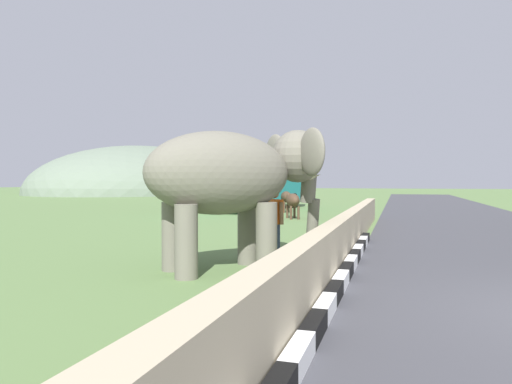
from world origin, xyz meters
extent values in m
cube|color=white|center=(-2.60, 3.73, 0.12)|extent=(0.90, 0.20, 0.24)
cube|color=black|center=(-1.70, 3.73, 0.12)|extent=(0.90, 0.20, 0.24)
cube|color=white|center=(-0.80, 3.73, 0.12)|extent=(0.90, 0.20, 0.24)
cube|color=black|center=(0.10, 3.73, 0.12)|extent=(0.90, 0.20, 0.24)
cube|color=white|center=(1.00, 3.73, 0.12)|extent=(0.90, 0.20, 0.24)
cube|color=black|center=(1.90, 3.73, 0.12)|extent=(0.90, 0.20, 0.24)
cube|color=white|center=(2.80, 3.73, 0.12)|extent=(0.90, 0.20, 0.24)
cube|color=black|center=(3.70, 3.73, 0.12)|extent=(0.90, 0.20, 0.24)
cube|color=white|center=(4.60, 3.73, 0.12)|extent=(0.90, 0.20, 0.24)
cube|color=black|center=(5.50, 3.73, 0.12)|extent=(0.90, 0.20, 0.24)
cube|color=white|center=(6.40, 3.73, 0.12)|extent=(0.90, 0.20, 0.24)
cube|color=black|center=(7.30, 3.73, 0.12)|extent=(0.90, 0.20, 0.24)
cube|color=tan|center=(2.00, 4.03, 0.50)|extent=(28.00, 0.36, 1.00)
cylinder|color=#696558|center=(2.77, 5.98, 0.70)|extent=(0.44, 0.44, 1.40)
cylinder|color=#696558|center=(2.12, 5.37, 0.70)|extent=(0.44, 0.44, 1.40)
cylinder|color=#696558|center=(1.61, 7.22, 0.70)|extent=(0.44, 0.44, 1.40)
cylinder|color=#696558|center=(0.95, 6.60, 0.70)|extent=(0.44, 0.44, 1.40)
ellipsoid|color=#696558|center=(1.86, 6.29, 2.00)|extent=(3.29, 3.35, 1.70)
sphere|color=#696558|center=(3.14, 4.93, 2.38)|extent=(1.16, 1.16, 1.16)
ellipsoid|color=#D84C8C|center=(3.34, 4.72, 2.53)|extent=(0.71, 0.70, 0.44)
ellipsoid|color=#696558|center=(3.61, 5.57, 2.43)|extent=(0.82, 0.79, 1.00)
ellipsoid|color=#696558|center=(2.48, 4.50, 2.43)|extent=(0.82, 0.79, 1.00)
cylinder|color=#696558|center=(3.34, 4.72, 1.83)|extent=(0.56, 0.56, 0.98)
cylinder|color=#696558|center=(3.42, 4.64, 1.03)|extent=(0.43, 0.43, 0.83)
cone|color=beige|center=(3.51, 4.96, 1.93)|extent=(0.51, 0.49, 0.22)
cone|color=beige|center=(3.10, 4.57, 1.93)|extent=(0.51, 0.49, 0.22)
cylinder|color=navy|center=(3.73, 5.69, 0.41)|extent=(0.15, 0.15, 0.82)
cylinder|color=navy|center=(3.62, 5.53, 0.41)|extent=(0.15, 0.15, 0.82)
cube|color=#D85919|center=(3.68, 5.61, 1.11)|extent=(0.43, 0.47, 0.58)
cylinder|color=#9E7251|center=(3.83, 5.82, 1.08)|extent=(0.13, 0.13, 0.52)
cylinder|color=#9E7251|center=(3.53, 5.40, 1.08)|extent=(0.14, 0.14, 0.52)
sphere|color=#9E7251|center=(3.68, 5.61, 1.54)|extent=(0.23, 0.23, 0.23)
cube|color=teal|center=(21.40, 11.37, 2.00)|extent=(9.88, 4.37, 3.00)
cube|color=#3F5160|center=(21.40, 11.37, 2.54)|extent=(9.13, 4.26, 0.76)
cylinder|color=black|center=(24.63, 11.88, 0.50)|extent=(1.04, 0.49, 1.00)
cylinder|color=black|center=(24.17, 9.62, 0.50)|extent=(1.04, 0.49, 1.00)
cylinder|color=black|center=(18.63, 13.11, 0.50)|extent=(1.04, 0.49, 1.00)
cylinder|color=black|center=(18.17, 10.85, 0.50)|extent=(1.04, 0.49, 1.00)
cylinder|color=#473323|center=(19.30, 8.73, 0.33)|extent=(0.12, 0.12, 0.65)
cylinder|color=#473323|center=(19.17, 9.06, 0.33)|extent=(0.12, 0.12, 0.65)
cylinder|color=#473323|center=(20.14, 9.07, 0.33)|extent=(0.12, 0.12, 0.65)
cylinder|color=#473323|center=(20.00, 9.40, 0.33)|extent=(0.12, 0.12, 0.65)
ellipsoid|color=#473323|center=(19.65, 9.06, 0.90)|extent=(1.62, 1.12, 0.66)
ellipsoid|color=#473323|center=(18.79, 8.71, 1.00)|extent=(0.47, 0.39, 0.32)
cylinder|color=#473323|center=(15.48, 8.03, 0.33)|extent=(0.12, 0.12, 0.65)
cylinder|color=#473323|center=(15.63, 7.70, 0.33)|extent=(0.12, 0.12, 0.65)
cylinder|color=#473323|center=(14.66, 7.66, 0.33)|extent=(0.12, 0.12, 0.65)
cylinder|color=#473323|center=(14.81, 7.33, 0.33)|extent=(0.12, 0.12, 0.65)
ellipsoid|color=#473323|center=(15.15, 7.68, 0.90)|extent=(1.61, 1.16, 0.66)
ellipsoid|color=#473323|center=(16.00, 8.06, 1.00)|extent=(0.47, 0.40, 0.32)
ellipsoid|color=slate|center=(55.00, 39.32, 0.00)|extent=(36.65, 29.32, 13.97)
camera|label=1|loc=(-7.05, 2.81, 1.84)|focal=32.93mm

